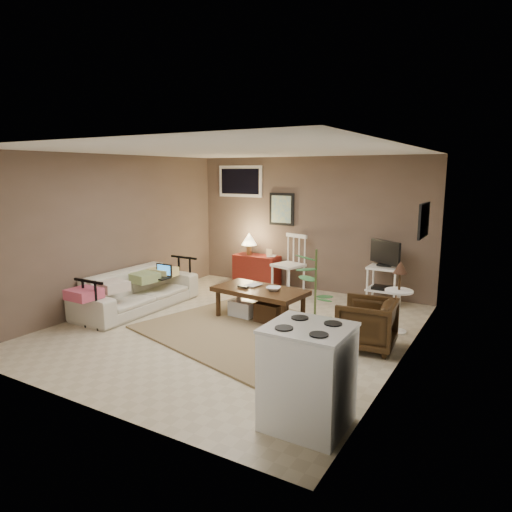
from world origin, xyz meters
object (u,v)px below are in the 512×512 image
Objects in this scene: red_console at (256,267)px; side_table at (399,289)px; sofa at (137,284)px; potted_plant at (315,314)px; spindle_chair at (289,265)px; coffee_table at (259,302)px; armchair at (367,322)px; tv_stand at (384,271)px; stove at (308,376)px.

red_console reaches higher than side_table.
potted_plant is at bearing -107.08° from sofa.
spindle_chair reaches higher than sofa.
coffee_table is 1.68m from armchair.
potted_plant is at bearing -51.93° from red_console.
potted_plant reaches higher than armchair.
stove is at bearing -84.14° from tv_stand.
side_table is at bearing 80.15° from potted_plant.
spindle_chair is 4.42m from stove.
tv_stand reaches higher than red_console.
spindle_chair is at bearing -139.28° from armchair.
red_console is 0.94× the size of tv_stand.
side_table is (2.97, -1.32, 0.26)m from red_console.
coffee_table is at bearing 134.50° from potted_plant.
potted_plant reaches higher than red_console.
side_table is 1.46× the size of armchair.
side_table reaches higher than sofa.
tv_stand is 0.74× the size of potted_plant.
sofa is 2.31× the size of stove.
spindle_chair is 2.51m from side_table.
coffee_table is 2.83m from stove.
coffee_table is at bearing -76.03° from sofa.
coffee_table is 1.72m from spindle_chair.
coffee_table is 2.12m from red_console.
sofa is 3.92m from side_table.
tv_stand is (1.34, 1.69, 0.28)m from coffee_table.
sofa is 1.45× the size of potted_plant.
tv_stand is 1.32m from side_table.
tv_stand reaches higher than coffee_table.
armchair is at bearing -43.88° from spindle_chair.
red_console is at bearing 177.39° from tv_stand.
stove is (-0.12, -2.70, -0.16)m from side_table.
potted_plant is at bearing -99.85° from side_table.
tv_stand reaches higher than sofa.
spindle_chair is 2.79m from armchair.
spindle_chair is at bearing -179.32° from tv_stand.
spindle_chair is 1.54× the size of armchair.
tv_stand is at bearing -2.61° from red_console.
side_table reaches higher than armchair.
spindle_chair reaches higher than red_console.
sofa is 3.93m from tv_stand.
red_console is 0.70× the size of potted_plant.
armchair is at bearing 83.31° from potted_plant.
red_console is at bearing 125.32° from stove.
stove reaches higher than coffee_table.
red_console is 1.12× the size of stove.
sofa reaches higher than armchair.
armchair is 1.97m from stove.
side_table is (3.79, 0.96, 0.20)m from sofa.
sofa is (-1.93, -0.48, 0.12)m from coffee_table.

